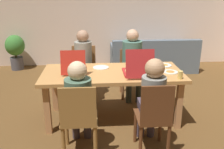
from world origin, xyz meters
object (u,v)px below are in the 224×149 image
object	(u,v)px
person_3	(132,58)
plate_2	(170,72)
plate_0	(163,65)
couch	(153,59)
person_0	(83,61)
drinking_glass_1	(180,75)
person_2	(152,96)
chair_1	(79,120)
potted_plant	(15,49)
chair_3	(131,71)
drinking_glass_2	(137,62)
dining_table	(112,77)
pizza_box_1	(137,71)
person_1	(79,99)
chair_0	(84,70)
chair_2	(154,117)
plate_1	(101,67)
pizza_box_0	(74,68)
drinking_glass_0	(154,66)

from	to	relation	value
person_3	plate_2	size ratio (longest dim) A/B	5.69
plate_0	couch	world-z (taller)	couch
person_0	drinking_glass_1	bearing A→B (deg)	-39.54
person_2	chair_1	bearing A→B (deg)	-171.44
plate_2	potted_plant	size ratio (longest dim) A/B	0.26
chair_3	drinking_glass_2	xyz separation A→B (m)	(-0.01, -0.68, 0.37)
dining_table	pizza_box_1	distance (m)	0.40
dining_table	person_2	distance (m)	0.90
person_1	drinking_glass_1	xyz separation A→B (m)	(1.36, 0.41, 0.13)
drinking_glass_1	couch	xyz separation A→B (m)	(0.28, 2.76, -0.53)
dining_table	person_3	world-z (taller)	person_3
chair_3	drinking_glass_2	size ratio (longest dim) A/B	6.66
chair_0	drinking_glass_2	distance (m)	1.13
chair_1	chair_2	bearing A→B (deg)	-1.75
chair_1	plate_1	world-z (taller)	chair_1
chair_0	pizza_box_1	distance (m)	1.35
person_1	chair_2	xyz separation A→B (m)	(0.87, -0.18, -0.19)
drinking_glass_2	chair_0	bearing A→B (deg)	142.47
pizza_box_0	drinking_glass_1	size ratio (longest dim) A/B	3.94
chair_1	pizza_box_1	world-z (taller)	pizza_box_1
drinking_glass_0	potted_plant	world-z (taller)	drinking_glass_0
plate_2	drinking_glass_0	bearing A→B (deg)	141.52
person_1	chair_2	distance (m)	0.91
drinking_glass_2	couch	size ratio (longest dim) A/B	0.06
dining_table	potted_plant	distance (m)	3.48
chair_1	plate_0	distance (m)	1.77
person_2	plate_0	bearing A→B (deg)	68.24
chair_3	couch	size ratio (longest dim) A/B	0.42
plate_0	drinking_glass_0	world-z (taller)	drinking_glass_0
chair_1	person_3	size ratio (longest dim) A/B	0.75
couch	drinking_glass_0	bearing A→B (deg)	-103.14
plate_1	chair_3	bearing A→B (deg)	51.01
chair_3	pizza_box_1	size ratio (longest dim) A/B	1.72
chair_2	plate_1	xyz separation A→B (m)	(-0.58, 1.16, 0.26)
drinking_glass_2	person_0	bearing A→B (deg)	149.63
chair_0	person_0	distance (m)	0.27
person_1	potted_plant	world-z (taller)	person_1
chair_1	chair_2	distance (m)	0.88
dining_table	person_0	distance (m)	0.88
plate_0	chair_2	bearing A→B (deg)	-109.12
person_1	person_2	size ratio (longest dim) A/B	0.98
person_1	drinking_glass_2	bearing A→B (deg)	49.83
dining_table	couch	xyz separation A→B (m)	(1.18, 2.39, -0.39)
chair_0	person_2	xyz separation A→B (m)	(0.87, -1.70, 0.19)
drinking_glass_2	chair_1	bearing A→B (deg)	-126.34
chair_0	person_0	xyz separation A→B (m)	(0.00, -0.16, 0.22)
person_2	plate_2	xyz separation A→B (m)	(0.43, 0.70, 0.07)
dining_table	pizza_box_0	distance (m)	0.58
person_0	plate_0	world-z (taller)	person_0
pizza_box_0	person_0	bearing A→B (deg)	81.62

